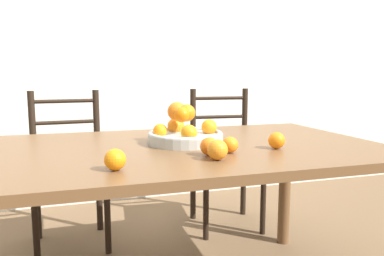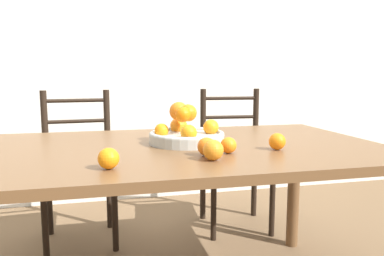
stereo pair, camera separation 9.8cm
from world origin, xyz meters
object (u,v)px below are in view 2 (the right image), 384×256
(orange_loose_4, at_px, (207,147))
(chair_right, at_px, (234,159))
(orange_loose_0, at_px, (228,145))
(orange_loose_1, at_px, (213,150))
(orange_loose_2, at_px, (109,158))
(chair_left, at_px, (79,168))
(fruit_bowl, at_px, (186,132))
(orange_loose_3, at_px, (277,141))

(orange_loose_4, xyz_separation_m, chair_right, (0.49, 1.04, -0.30))
(orange_loose_0, height_order, chair_right, chair_right)
(orange_loose_1, bearing_deg, orange_loose_2, -173.72)
(chair_left, bearing_deg, orange_loose_1, -68.77)
(fruit_bowl, bearing_deg, orange_loose_2, -131.05)
(orange_loose_4, relative_size, chair_right, 0.07)
(fruit_bowl, relative_size, orange_loose_3, 4.86)
(orange_loose_1, xyz_separation_m, orange_loose_4, (-0.00, 0.08, -0.00))
(orange_loose_2, bearing_deg, chair_left, 98.20)
(orange_loose_0, height_order, orange_loose_1, orange_loose_1)
(orange_loose_4, bearing_deg, chair_right, 64.68)
(orange_loose_0, height_order, orange_loose_4, orange_loose_4)
(orange_loose_3, relative_size, chair_left, 0.07)
(fruit_bowl, distance_m, orange_loose_1, 0.35)
(chair_left, bearing_deg, chair_right, -3.81)
(orange_loose_2, distance_m, chair_right, 1.46)
(orange_loose_3, xyz_separation_m, chair_right, (0.19, 1.00, -0.30))
(fruit_bowl, relative_size, orange_loose_4, 4.75)
(fruit_bowl, xyz_separation_m, orange_loose_4, (0.02, -0.27, -0.01))
(orange_loose_3, bearing_deg, orange_loose_2, -166.35)
(orange_loose_2, relative_size, chair_left, 0.07)
(chair_left, relative_size, chair_right, 1.00)
(orange_loose_3, bearing_deg, chair_left, 129.51)
(orange_loose_1, relative_size, chair_right, 0.08)
(orange_loose_0, bearing_deg, orange_loose_2, -162.56)
(orange_loose_1, distance_m, orange_loose_2, 0.36)
(fruit_bowl, distance_m, orange_loose_0, 0.27)
(orange_loose_2, bearing_deg, chair_right, 53.86)
(fruit_bowl, relative_size, orange_loose_0, 5.26)
(orange_loose_0, distance_m, orange_loose_3, 0.21)
(orange_loose_0, xyz_separation_m, orange_loose_1, (-0.09, -0.10, 0.01))
(orange_loose_0, relative_size, orange_loose_3, 0.92)
(fruit_bowl, bearing_deg, orange_loose_3, -35.48)
(orange_loose_1, height_order, orange_loose_2, orange_loose_1)
(fruit_bowl, relative_size, chair_left, 0.35)
(chair_left, height_order, chair_right, same)
(orange_loose_1, bearing_deg, chair_left, 115.03)
(orange_loose_4, bearing_deg, chair_left, 116.62)
(orange_loose_0, xyz_separation_m, orange_loose_4, (-0.09, -0.02, 0.00))
(orange_loose_3, bearing_deg, orange_loose_1, -158.21)
(fruit_bowl, bearing_deg, orange_loose_1, -86.98)
(orange_loose_1, height_order, orange_loose_4, orange_loose_1)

